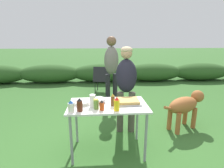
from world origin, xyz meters
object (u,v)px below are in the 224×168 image
(food_tray, at_px, (128,101))
(hot_sauce_bottle, at_px, (102,105))
(mayo_bottle, at_px, (71,107))
(standing_person_with_beanie, at_px, (111,65))
(mustard_bottle, at_px, (117,104))
(standing_person_in_olive_jacket, at_px, (126,80))
(paper_cup_stack, at_px, (93,100))
(mixing_bowl, at_px, (99,100))
(dog, at_px, (186,105))
(folding_table, at_px, (108,109))
(relish_jar, at_px, (96,104))
(plate_stack, at_px, (82,102))
(bbq_sauce_bottle, at_px, (80,105))
(camp_chair_green_behind_table, at_px, (102,78))
(beer_bottle, at_px, (113,100))

(food_tray, relative_size, hot_sauce_bottle, 2.70)
(mayo_bottle, bearing_deg, standing_person_with_beanie, 72.38)
(mustard_bottle, height_order, standing_person_in_olive_jacket, standing_person_in_olive_jacket)
(paper_cup_stack, height_order, mayo_bottle, paper_cup_stack)
(mixing_bowl, bearing_deg, dog, 17.80)
(folding_table, xyz_separation_m, standing_person_with_beanie, (0.18, 1.81, 0.37))
(paper_cup_stack, relative_size, mayo_bottle, 1.08)
(mixing_bowl, relative_size, relish_jar, 1.48)
(mixing_bowl, xyz_separation_m, paper_cup_stack, (-0.08, -0.14, 0.04))
(plate_stack, bearing_deg, mayo_bottle, -111.84)
(paper_cup_stack, bearing_deg, plate_stack, 146.88)
(food_tray, distance_m, standing_person_with_beanie, 1.80)
(mustard_bottle, bearing_deg, bbq_sauce_bottle, 177.72)
(relish_jar, distance_m, camp_chair_green_behind_table, 3.14)
(mayo_bottle, distance_m, dog, 2.13)
(mayo_bottle, xyz_separation_m, camp_chair_green_behind_table, (0.43, 3.20, -0.34))
(mayo_bottle, bearing_deg, mixing_bowl, 42.93)
(standing_person_with_beanie, bearing_deg, paper_cup_stack, -118.86)
(food_tray, xyz_separation_m, standing_person_with_beanie, (-0.11, 1.78, 0.27))
(mayo_bottle, relative_size, relish_jar, 1.09)
(mayo_bottle, bearing_deg, food_tray, 19.07)
(dog, height_order, camp_chair_green_behind_table, camp_chair_green_behind_table)
(bbq_sauce_bottle, height_order, mustard_bottle, mustard_bottle)
(folding_table, bearing_deg, hot_sauce_bottle, -114.33)
(mustard_bottle, xyz_separation_m, beer_bottle, (-0.04, 0.17, -0.00))
(standing_person_with_beanie, relative_size, dog, 1.72)
(mayo_bottle, xyz_separation_m, relish_jar, (0.31, 0.08, -0.00))
(folding_table, distance_m, hot_sauce_bottle, 0.25)
(standing_person_with_beanie, bearing_deg, beer_bottle, -110.59)
(mayo_bottle, bearing_deg, paper_cup_stack, 34.33)
(bbq_sauce_bottle, relative_size, dog, 0.18)
(folding_table, bearing_deg, dog, 22.31)
(bbq_sauce_bottle, bearing_deg, relish_jar, 14.14)
(paper_cup_stack, relative_size, camp_chair_green_behind_table, 0.20)
(mustard_bottle, bearing_deg, beer_bottle, 102.25)
(bbq_sauce_bottle, height_order, standing_person_with_beanie, standing_person_with_beanie)
(paper_cup_stack, distance_m, bbq_sauce_bottle, 0.22)
(plate_stack, distance_m, camp_chair_green_behind_table, 2.95)
(standing_person_with_beanie, bearing_deg, folding_table, -112.73)
(food_tray, relative_size, plate_stack, 1.45)
(relish_jar, xyz_separation_m, beer_bottle, (0.23, 0.10, 0.01))
(hot_sauce_bottle, relative_size, camp_chair_green_behind_table, 0.16)
(standing_person_in_olive_jacket, bearing_deg, standing_person_with_beanie, 105.68)
(mixing_bowl, xyz_separation_m, beer_bottle, (0.19, -0.14, 0.04))
(bbq_sauce_bottle, bearing_deg, standing_person_in_olive_jacket, 50.04)
(hot_sauce_bottle, relative_size, standing_person_with_beanie, 0.08)
(folding_table, relative_size, hot_sauce_bottle, 8.35)
(paper_cup_stack, relative_size, bbq_sauce_bottle, 0.96)
(folding_table, bearing_deg, standing_person_in_olive_jacket, 61.61)
(hot_sauce_bottle, bearing_deg, mustard_bottle, -9.26)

